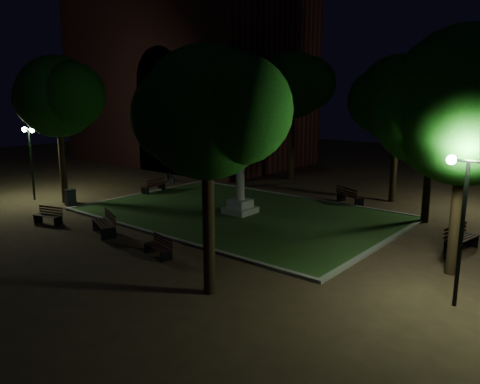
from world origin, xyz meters
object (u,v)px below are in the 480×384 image
object	(u,v)px
bench_west_near	(49,216)
bench_near_right	(159,247)
bench_left_side	(154,186)
trash_bin	(70,197)
bench_right_side	(460,239)
monument	(240,196)
bench_near_left	(105,224)
bench_far_side	(349,196)
bicycle	(170,177)

from	to	relation	value
bench_west_near	bench_near_right	bearing A→B (deg)	-14.73
bench_west_near	bench_left_side	size ratio (longest dim) A/B	0.85
bench_near_right	trash_bin	world-z (taller)	trash_bin
bench_right_side	trash_bin	bearing A→B (deg)	117.92
bench_west_near	trash_bin	xyz separation A→B (m)	(-2.49, 2.60, 0.09)
monument	bench_near_left	size ratio (longest dim) A/B	1.66
bench_near_right	bench_right_side	bearing A→B (deg)	55.11
bench_right_side	bench_far_side	world-z (taller)	bench_right_side
bench_near_left	bench_far_side	size ratio (longest dim) A/B	1.05
bench_right_side	bench_far_side	bearing A→B (deg)	68.67
bench_west_near	bicycle	xyz separation A→B (m)	(-3.35, 10.66, 0.02)
bench_right_side	trash_bin	size ratio (longest dim) A/B	2.06
bench_near_right	bicycle	xyz separation A→B (m)	(-10.92, 10.36, 0.02)
bench_right_side	trash_bin	world-z (taller)	bench_right_side
bench_far_side	bicycle	world-z (taller)	bench_far_side
bench_right_side	bench_far_side	size ratio (longest dim) A/B	1.01
bench_near_right	trash_bin	size ratio (longest dim) A/B	1.64
monument	trash_bin	size ratio (longest dim) A/B	3.56
bench_right_side	bench_near_left	bearing A→B (deg)	132.22
bench_near_right	bench_near_left	bearing A→B (deg)	-173.74
bench_right_side	bicycle	size ratio (longest dim) A/B	1.26
bench_near_left	bicycle	xyz separation A→B (m)	(-6.93, 9.98, -0.08)
monument	bench_near_left	distance (m)	6.81
monument	bench_far_side	size ratio (longest dim) A/B	1.74
bench_near_left	bench_near_right	bearing A→B (deg)	15.85
bicycle	monument	bearing A→B (deg)	-94.06
bench_near_left	bench_left_side	size ratio (longest dim) A/B	1.09
bench_far_side	trash_bin	world-z (taller)	bench_far_side
monument	bench_west_near	size ratio (longest dim) A/B	2.11
bench_far_side	bicycle	size ratio (longest dim) A/B	1.25
monument	bench_west_near	xyz separation A→B (m)	(-5.94, -7.05, -0.59)
bench_right_side	trash_bin	xyz separation A→B (m)	(-18.58, -5.74, -0.00)
bench_west_near	bicycle	bearing A→B (deg)	90.47
bench_near_right	trash_bin	distance (m)	10.32
bench_near_left	bicycle	world-z (taller)	bench_near_left
bench_near_left	trash_bin	world-z (taller)	bench_near_left
trash_bin	bench_west_near	bearing A→B (deg)	-46.28
bench_near_left	bench_near_right	size ratio (longest dim) A/B	1.31
bench_near_left	bench_west_near	bearing A→B (deg)	-147.84
bench_left_side	bicycle	distance (m)	3.57
bench_near_right	bench_left_side	bearing A→B (deg)	152.58
bench_far_side	bench_near_left	bearing A→B (deg)	88.94
bench_left_side	bicycle	xyz separation A→B (m)	(-1.91, 3.02, -0.05)
bench_near_left	bench_right_side	world-z (taller)	bench_near_left
monument	bench_far_side	xyz separation A→B (m)	(3.21, 5.64, -0.51)
monument	bicycle	bearing A→B (deg)	158.78
monument	bicycle	xyz separation A→B (m)	(-9.28, 3.61, -0.57)
monument	bench_left_side	bearing A→B (deg)	175.45
bench_near_left	bench_far_side	bearing A→B (deg)	86.50
trash_bin	monument	bearing A→B (deg)	27.87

